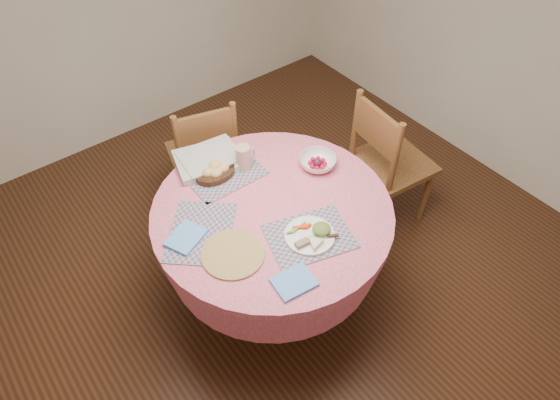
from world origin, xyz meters
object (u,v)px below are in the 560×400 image
at_px(bread_bowl, 215,171).
at_px(fruit_bowl, 318,162).
at_px(chair_back, 205,155).
at_px(dining_table, 273,233).
at_px(dinner_plate, 312,234).
at_px(wicker_trivet, 233,254).
at_px(latte_mug, 244,157).
at_px(chair_right, 387,161).

relative_size(bread_bowl, fruit_bowl, 0.92).
bearing_deg(bread_bowl, chair_back, 68.19).
distance_m(dining_table, dinner_plate, 0.35).
height_order(wicker_trivet, dinner_plate, dinner_plate).
height_order(dining_table, bread_bowl, bread_bowl).
height_order(dining_table, fruit_bowl, fruit_bowl).
bearing_deg(chair_back, fruit_bowl, 127.10).
bearing_deg(chair_back, dining_table, 99.24).
height_order(dining_table, latte_mug, latte_mug).
bearing_deg(chair_back, latte_mug, 102.38).
distance_m(chair_right, wicker_trivet, 1.32).
relative_size(chair_right, wicker_trivet, 3.24).
distance_m(dinner_plate, bread_bowl, 0.66).
height_order(chair_right, wicker_trivet, chair_right).
distance_m(dining_table, wicker_trivet, 0.40).
xyz_separation_m(chair_right, chair_back, (-0.87, 0.78, -0.03)).
relative_size(wicker_trivet, bread_bowl, 1.30).
bearing_deg(fruit_bowl, latte_mug, 143.70).
relative_size(chair_right, bread_bowl, 4.22).
height_order(chair_back, fruit_bowl, chair_back).
bearing_deg(latte_mug, bread_bowl, 165.09).
bearing_deg(bread_bowl, chair_right, -16.72).
xyz_separation_m(wicker_trivet, bread_bowl, (0.23, 0.50, 0.03)).
relative_size(bread_bowl, latte_mug, 1.64).
distance_m(chair_back, dinner_plate, 1.15).
height_order(dining_table, chair_right, chair_right).
height_order(wicker_trivet, latte_mug, latte_mug).
height_order(dining_table, wicker_trivet, wicker_trivet).
bearing_deg(fruit_bowl, chair_back, 111.74).
xyz_separation_m(chair_back, wicker_trivet, (-0.41, -0.97, 0.28)).
bearing_deg(chair_back, wicker_trivet, 82.26).
xyz_separation_m(wicker_trivet, dinner_plate, (0.36, -0.14, 0.02)).
bearing_deg(wicker_trivet, chair_right, 8.36).
relative_size(chair_right, dinner_plate, 3.98).
bearing_deg(dinner_plate, wicker_trivet, 158.11).
distance_m(chair_back, bread_bowl, 0.59).
relative_size(chair_right, latte_mug, 6.92).
relative_size(chair_right, chair_back, 1.05).
relative_size(dinner_plate, fruit_bowl, 0.98).
bearing_deg(wicker_trivet, fruit_bowl, 17.45).
bearing_deg(chair_back, dinner_plate, 102.53).
bearing_deg(fruit_bowl, dining_table, -165.53).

